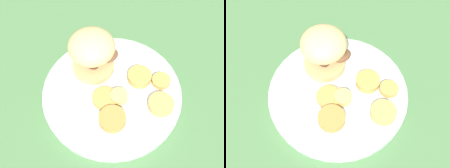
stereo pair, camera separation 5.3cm
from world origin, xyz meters
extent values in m
plane|color=#4C7A47|center=(0.00, 0.00, 0.00)|extent=(4.00, 4.00, 0.00)
cylinder|color=white|center=(0.00, 0.00, 0.01)|extent=(0.29, 0.29, 0.02)
torus|color=white|center=(0.00, 0.00, 0.02)|extent=(0.29, 0.29, 0.01)
cylinder|color=tan|center=(0.00, 0.07, 0.03)|extent=(0.09, 0.09, 0.02)
ellipsoid|color=#4C281E|center=(-0.01, 0.07, 0.05)|extent=(0.03, 0.04, 0.02)
ellipsoid|color=#563323|center=(0.00, 0.12, 0.06)|extent=(0.03, 0.03, 0.01)
ellipsoid|color=#4C281E|center=(-0.01, 0.10, 0.05)|extent=(0.04, 0.03, 0.02)
ellipsoid|color=#4C281E|center=(0.03, 0.07, 0.05)|extent=(0.03, 0.04, 0.02)
ellipsoid|color=brown|center=(0.04, 0.06, 0.05)|extent=(0.03, 0.04, 0.02)
ellipsoid|color=brown|center=(0.00, 0.08, 0.05)|extent=(0.05, 0.05, 0.02)
ellipsoid|color=brown|center=(0.04, 0.06, 0.05)|extent=(0.05, 0.04, 0.02)
ellipsoid|color=#E5C17F|center=(0.00, 0.07, 0.09)|extent=(0.10, 0.10, 0.06)
cylinder|color=tan|center=(0.06, -0.09, 0.03)|extent=(0.05, 0.05, 0.01)
cylinder|color=tan|center=(0.06, -0.01, 0.03)|extent=(0.05, 0.05, 0.02)
cylinder|color=#DBB766|center=(0.00, -0.02, 0.03)|extent=(0.04, 0.04, 0.02)
cylinder|color=#BC8942|center=(-0.04, -0.06, 0.03)|extent=(0.05, 0.05, 0.02)
cylinder|color=tan|center=(0.10, -0.04, 0.03)|extent=(0.04, 0.04, 0.01)
cylinder|color=tan|center=(-0.02, -0.01, 0.02)|extent=(0.05, 0.05, 0.01)
camera|label=1|loc=(-0.16, -0.23, 0.49)|focal=42.00mm
camera|label=2|loc=(-0.12, -0.25, 0.49)|focal=42.00mm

